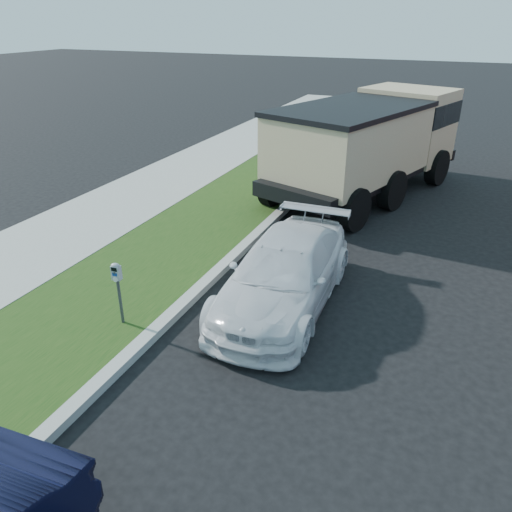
% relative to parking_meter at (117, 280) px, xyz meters
% --- Properties ---
extents(ground, '(120.00, 120.00, 0.00)m').
position_rel_parking_meter_xyz_m(ground, '(3.24, 0.77, -0.98)').
color(ground, black).
rests_on(ground, ground).
extents(streetside, '(6.12, 50.00, 0.15)m').
position_rel_parking_meter_xyz_m(streetside, '(-2.33, 2.77, -0.91)').
color(streetside, gray).
rests_on(streetside, ground).
extents(parking_meter, '(0.17, 0.13, 1.20)m').
position_rel_parking_meter_xyz_m(parking_meter, '(0.00, 0.00, 0.00)').
color(parking_meter, '#3F4247').
rests_on(parking_meter, ground).
extents(white_wagon, '(1.96, 4.57, 1.31)m').
position_rel_parking_meter_xyz_m(white_wagon, '(2.35, 1.94, -0.32)').
color(white_wagon, silver).
rests_on(white_wagon, ground).
extents(dump_truck, '(4.93, 7.92, 2.92)m').
position_rel_parking_meter_xyz_m(dump_truck, '(2.44, 9.35, 0.67)').
color(dump_truck, black).
rests_on(dump_truck, ground).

